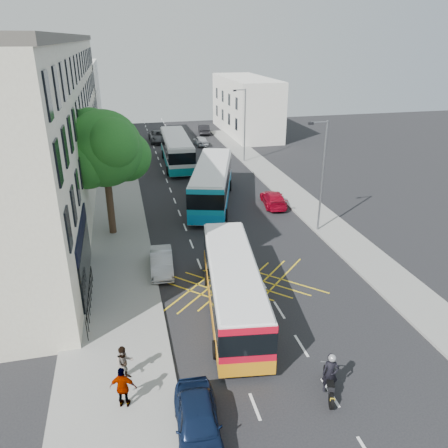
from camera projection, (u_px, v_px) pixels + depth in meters
ground at (301, 346)px, 20.42m from camera, size 120.00×120.00×0.00m
pavement_left at (113, 233)px, 31.98m from camera, size 5.00×70.00×0.15m
pavement_right at (316, 214)px, 35.40m from camera, size 3.00×70.00×0.15m
terrace_main at (38, 122)px, 36.66m from camera, size 8.30×45.00×13.50m
terrace_far at (71, 98)px, 64.62m from camera, size 8.00×20.00×10.00m
building_right at (246, 106)px, 64.09m from camera, size 6.00×18.00×8.00m
street_tree at (104, 150)px, 29.50m from camera, size 6.30×5.70×8.80m
lamp_near at (322, 171)px, 30.64m from camera, size 1.45×0.15×8.00m
lamp_far at (244, 122)px, 48.52m from camera, size 1.45×0.15×8.00m
railings at (90, 299)px, 22.80m from camera, size 0.08×5.60×1.14m
bus_near at (233, 287)px, 22.34m from camera, size 3.80×10.64×2.92m
bus_mid at (212, 183)px, 37.36m from camera, size 6.14×12.36×3.40m
bus_far at (177, 150)px, 48.64m from camera, size 3.23×11.83×3.30m
motorbike at (330, 375)px, 17.35m from camera, size 0.87×2.12×1.95m
parked_car_blue at (198, 422)px, 15.52m from camera, size 1.89×4.11×1.37m
parked_car_silver at (162, 262)px, 26.72m from camera, size 1.57×3.89×1.26m
red_hatchback at (273, 199)px, 37.16m from camera, size 2.29×4.49×1.25m
distant_car_grey at (159, 136)px, 59.82m from camera, size 2.54×5.39×1.49m
distant_car_silver at (201, 141)px, 58.01m from camera, size 1.73×3.71×1.23m
distant_car_dark at (204, 129)px, 64.72m from camera, size 2.02×4.49×1.43m
pedestrian_near at (124, 363)px, 17.95m from camera, size 0.92×0.81×1.60m
pedestrian_far at (123, 387)px, 16.59m from camera, size 1.12×0.70×1.78m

